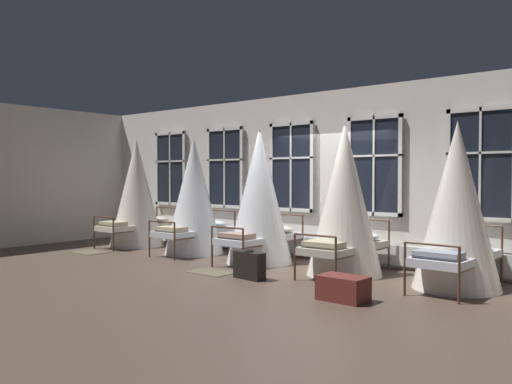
% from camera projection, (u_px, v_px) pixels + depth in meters
% --- Properties ---
extents(ground, '(25.28, 25.28, 0.00)m').
position_uv_depth(ground, '(300.00, 268.00, 9.51)').
color(ground, '#4C3D33').
extents(back_wall_with_windows, '(13.64, 0.10, 3.34)m').
position_uv_depth(back_wall_with_windows, '(333.00, 176.00, 10.32)').
color(back_wall_with_windows, silver).
rests_on(back_wall_with_windows, ground).
extents(end_wall_left, '(0.10, 6.85, 3.34)m').
position_uv_depth(end_wall_left, '(17.00, 176.00, 12.37)').
color(end_wall_left, silver).
rests_on(end_wall_left, ground).
extents(window_bank, '(10.45, 0.10, 2.70)m').
position_uv_depth(window_bank, '(330.00, 206.00, 10.25)').
color(window_bank, black).
rests_on(window_bank, ground).
extents(cot_first, '(1.27, 1.87, 2.56)m').
position_uv_depth(cot_first, '(137.00, 194.00, 12.47)').
color(cot_first, '#4C3323').
rests_on(cot_first, ground).
extents(cot_second, '(1.27, 1.88, 2.50)m').
position_uv_depth(cot_second, '(194.00, 197.00, 11.26)').
color(cot_second, '#4C3323').
rests_on(cot_second, ground).
extents(cot_third, '(1.27, 1.87, 2.60)m').
position_uv_depth(cot_third, '(259.00, 197.00, 10.04)').
color(cot_third, '#4C3323').
rests_on(cot_third, ground).
extents(cot_fourth, '(1.27, 1.87, 2.57)m').
position_uv_depth(cot_fourth, '(345.00, 201.00, 8.81)').
color(cot_fourth, '#4C3323').
rests_on(cot_fourth, ground).
extents(cot_fifth, '(1.27, 1.88, 2.48)m').
position_uv_depth(cot_fifth, '(457.00, 208.00, 7.71)').
color(cot_fifth, '#4C3323').
rests_on(cot_fifth, ground).
extents(rug_first, '(0.82, 0.59, 0.01)m').
position_uv_depth(rug_first, '(89.00, 252.00, 11.46)').
color(rug_first, brown).
rests_on(rug_first, ground).
extents(rug_third, '(0.81, 0.57, 0.01)m').
position_uv_depth(rug_third, '(212.00, 272.00, 9.07)').
color(rug_third, brown).
rests_on(rug_third, ground).
extents(suitcase_dark, '(0.58, 0.26, 0.47)m').
position_uv_depth(suitcase_dark, '(249.00, 265.00, 8.47)').
color(suitcase_dark, black).
rests_on(suitcase_dark, ground).
extents(travel_trunk, '(0.65, 0.42, 0.33)m').
position_uv_depth(travel_trunk, '(343.00, 288.00, 7.00)').
color(travel_trunk, '#5B231E').
rests_on(travel_trunk, ground).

